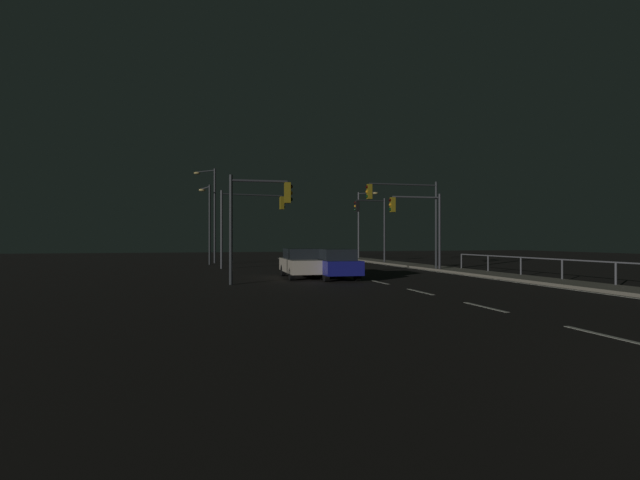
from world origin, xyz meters
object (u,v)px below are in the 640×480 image
at_px(car, 335,263).
at_px(street_lamp_mid_block, 362,218).
at_px(traffic_light_near_left, 258,209).
at_px(traffic_light_far_right, 372,217).
at_px(car_oncoming, 302,262).
at_px(traffic_light_far_center, 407,206).
at_px(traffic_light_mid_left, 417,216).
at_px(traffic_light_far_left, 250,214).
at_px(street_lamp_far_end, 212,207).
at_px(street_lamp_across_street, 208,216).

height_order(car, street_lamp_mid_block, street_lamp_mid_block).
relative_size(traffic_light_near_left, street_lamp_mid_block, 0.72).
xyz_separation_m(traffic_light_far_right, traffic_light_near_left, (-11.74, -15.00, -0.53)).
height_order(car, traffic_light_far_right, traffic_light_far_right).
distance_m(car_oncoming, traffic_light_far_center, 9.00).
bearing_deg(traffic_light_mid_left, traffic_light_far_left, 149.56).
relative_size(car, street_lamp_far_end, 0.53).
bearing_deg(car_oncoming, traffic_light_mid_left, 18.51).
height_order(car, street_lamp_across_street, street_lamp_across_street).
distance_m(car_oncoming, traffic_light_near_left, 4.75).
bearing_deg(traffic_light_far_center, car, -145.78).
bearing_deg(street_lamp_mid_block, traffic_light_near_left, -121.13).
bearing_deg(traffic_light_far_right, street_lamp_across_street, 170.06).
height_order(traffic_light_near_left, street_lamp_across_street, street_lamp_across_street).
distance_m(car, street_lamp_across_street, 17.30).
relative_size(street_lamp_mid_block, street_lamp_across_street, 1.05).
bearing_deg(traffic_light_far_center, street_lamp_across_street, 137.23).
height_order(street_lamp_mid_block, street_lamp_far_end, street_lamp_far_end).
xyz_separation_m(traffic_light_far_left, street_lamp_across_street, (-2.87, 5.67, 0.10)).
bearing_deg(traffic_light_mid_left, traffic_light_near_left, -152.87).
height_order(street_lamp_mid_block, street_lamp_across_street, street_lamp_mid_block).
xyz_separation_m(traffic_light_far_center, traffic_light_mid_left, (0.68, -0.16, -0.63)).
height_order(traffic_light_far_left, street_lamp_far_end, street_lamp_far_end).
xyz_separation_m(traffic_light_far_right, street_lamp_far_end, (-13.45, 4.66, 1.00)).
xyz_separation_m(street_lamp_mid_block, street_lamp_across_street, (-15.79, -5.36, -0.33)).
distance_m(traffic_light_mid_left, street_lamp_mid_block, 17.29).
distance_m(traffic_light_far_left, traffic_light_near_left, 11.79).
height_order(traffic_light_far_right, traffic_light_far_left, traffic_light_far_right).
height_order(traffic_light_near_left, traffic_light_mid_left, traffic_light_mid_left).
bearing_deg(car, car_oncoming, 139.40).
height_order(traffic_light_far_left, traffic_light_mid_left, traffic_light_far_left).
bearing_deg(traffic_light_mid_left, street_lamp_mid_block, 81.26).
bearing_deg(street_lamp_mid_block, traffic_light_mid_left, -98.74).
bearing_deg(street_lamp_far_end, traffic_light_far_center, -48.61).
bearing_deg(street_lamp_far_end, traffic_light_far_left, -72.16).
height_order(traffic_light_far_right, street_lamp_across_street, street_lamp_across_street).
height_order(traffic_light_near_left, street_lamp_far_end, street_lamp_far_end).
height_order(car_oncoming, street_lamp_far_end, street_lamp_far_end).
height_order(car_oncoming, street_lamp_across_street, street_lamp_across_street).
relative_size(traffic_light_mid_left, street_lamp_mid_block, 0.71).
bearing_deg(traffic_light_far_left, traffic_light_near_left, -94.06).
distance_m(traffic_light_far_center, street_lamp_across_street, 17.01).
relative_size(traffic_light_far_left, street_lamp_far_end, 0.67).
distance_m(car, traffic_light_far_center, 8.32).
bearing_deg(traffic_light_far_right, traffic_light_near_left, -128.04).
height_order(car, traffic_light_mid_left, traffic_light_mid_left).
xyz_separation_m(traffic_light_far_left, traffic_light_mid_left, (10.29, -6.05, -0.34)).
relative_size(traffic_light_far_left, traffic_light_far_center, 0.97).
bearing_deg(street_lamp_mid_block, traffic_light_far_left, -139.52).
height_order(traffic_light_far_right, traffic_light_far_center, traffic_light_far_center).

